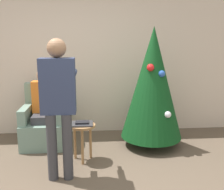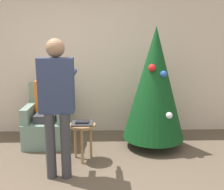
{
  "view_description": "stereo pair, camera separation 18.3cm",
  "coord_description": "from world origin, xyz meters",
  "px_view_note": "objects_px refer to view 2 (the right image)",
  "views": [
    {
      "loc": [
        0.19,
        -2.44,
        1.66
      ],
      "look_at": [
        0.48,
        0.99,
        0.93
      ],
      "focal_mm": 42.0,
      "sensor_mm": 36.0,
      "label": 1
    },
    {
      "loc": [
        0.37,
        -2.45,
        1.66
      ],
      "look_at": [
        0.48,
        0.99,
        0.93
      ],
      "focal_mm": 42.0,
      "sensor_mm": 36.0,
      "label": 2
    }
  ],
  "objects_px": {
    "christmas_tree": "(155,84)",
    "person_standing": "(57,97)",
    "person_seated": "(47,103)",
    "side_stool": "(83,131)",
    "armchair": "(48,122)"
  },
  "relations": [
    {
      "from": "christmas_tree",
      "to": "side_stool",
      "type": "xyz_separation_m",
      "value": [
        -1.07,
        -0.46,
        -0.59
      ]
    },
    {
      "from": "armchair",
      "to": "christmas_tree",
      "type": "bearing_deg",
      "value": -7.84
    },
    {
      "from": "armchair",
      "to": "side_stool",
      "type": "xyz_separation_m",
      "value": [
        0.62,
        -0.69,
        0.09
      ]
    },
    {
      "from": "person_seated",
      "to": "armchair",
      "type": "bearing_deg",
      "value": 90.0
    },
    {
      "from": "christmas_tree",
      "to": "person_seated",
      "type": "distance_m",
      "value": 1.74
    },
    {
      "from": "christmas_tree",
      "to": "person_standing",
      "type": "distance_m",
      "value": 1.59
    },
    {
      "from": "christmas_tree",
      "to": "person_seated",
      "type": "bearing_deg",
      "value": 173.16
    },
    {
      "from": "person_seated",
      "to": "side_stool",
      "type": "bearing_deg",
      "value": -46.64
    },
    {
      "from": "person_seated",
      "to": "side_stool",
      "type": "distance_m",
      "value": 0.94
    },
    {
      "from": "armchair",
      "to": "person_standing",
      "type": "distance_m",
      "value": 1.35
    },
    {
      "from": "person_seated",
      "to": "side_stool",
      "type": "xyz_separation_m",
      "value": [
        0.62,
        -0.66,
        -0.24
      ]
    },
    {
      "from": "christmas_tree",
      "to": "side_stool",
      "type": "distance_m",
      "value": 1.3
    },
    {
      "from": "person_standing",
      "to": "side_stool",
      "type": "height_order",
      "value": "person_standing"
    },
    {
      "from": "christmas_tree",
      "to": "armchair",
      "type": "distance_m",
      "value": 1.84
    },
    {
      "from": "christmas_tree",
      "to": "person_standing",
      "type": "xyz_separation_m",
      "value": [
        -1.33,
        -0.88,
        -0.0
      ]
    }
  ]
}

